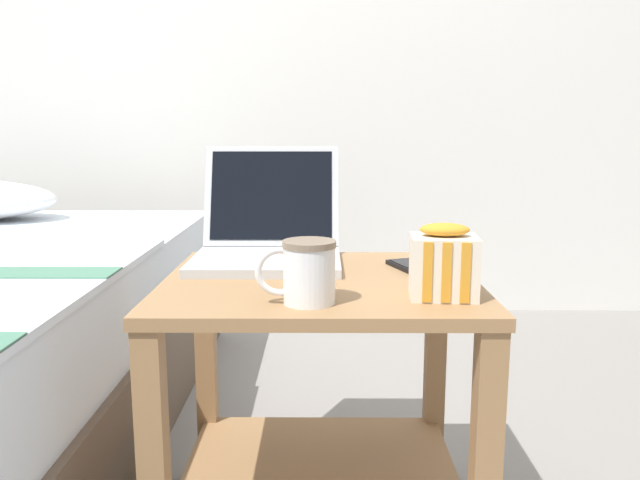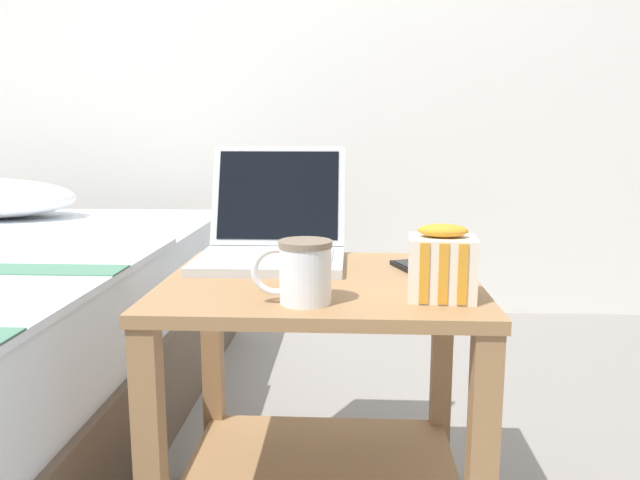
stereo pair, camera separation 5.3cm
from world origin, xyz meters
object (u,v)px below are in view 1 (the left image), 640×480
mug_front_left (307,269)px  snack_bag (444,264)px  laptop (268,238)px  cell_phone (420,268)px

mug_front_left → snack_bag: bearing=9.6°
laptop → mug_front_left: size_ratio=2.50×
laptop → cell_phone: bearing=-16.8°
laptop → cell_phone: 0.33m
mug_front_left → cell_phone: size_ratio=0.76×
laptop → snack_bag: (0.32, -0.29, 0.01)m
laptop → cell_phone: size_ratio=1.90×
snack_bag → cell_phone: snack_bag is taller
laptop → mug_front_left: 0.34m
snack_bag → mug_front_left: bearing=-170.4°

